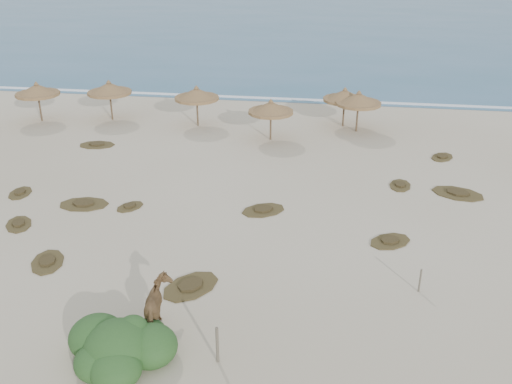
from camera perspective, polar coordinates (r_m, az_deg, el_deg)
ground at (r=23.52m, az=-3.35°, el=-7.86°), size 160.00×160.00×0.00m
ocean at (r=95.28m, az=6.11°, el=17.09°), size 200.00×100.00×0.01m
foam_line at (r=47.27m, az=3.03°, el=9.26°), size 70.00×0.60×0.01m
palapa_0 at (r=43.93m, az=-21.04°, el=9.47°), size 3.90×3.90×2.89m
palapa_1 at (r=42.67m, az=-14.47°, el=9.96°), size 3.69×3.69×2.94m
palapa_2 at (r=40.21m, az=-5.96°, el=9.69°), size 3.36×3.36×2.91m
palapa_3 at (r=37.20m, az=1.49°, el=8.39°), size 3.25×3.25×2.77m
palapa_4 at (r=40.37m, az=8.86°, el=9.48°), size 3.28×3.28×2.81m
palapa_5 at (r=39.39m, az=10.22°, el=9.09°), size 3.50×3.50×2.90m
horse at (r=20.31m, az=-9.71°, el=-11.22°), size 1.37×2.20×1.72m
fence_post_near at (r=18.79m, az=-3.89°, el=-15.01°), size 0.13×0.13×1.35m
fence_post_far at (r=22.86m, az=16.08°, el=-8.50°), size 0.08×0.08×1.00m
bush at (r=19.37m, az=-13.53°, el=-14.88°), size 3.66×3.22×1.64m
scrub_0 at (r=29.11m, az=-22.65°, el=-2.97°), size 1.88×2.13×0.16m
scrub_1 at (r=30.08m, az=-16.84°, el=-1.15°), size 2.68×1.91×0.16m
scrub_2 at (r=29.22m, az=-12.50°, el=-1.42°), size 1.62×1.77×0.16m
scrub_3 at (r=28.19m, az=0.74°, el=-1.80°), size 2.66×2.42×0.16m
scrub_4 at (r=26.15m, az=13.25°, el=-4.79°), size 2.42×2.28×0.16m
scrub_5 at (r=31.77m, az=19.52°, el=-0.12°), size 3.12×2.55×0.16m
scrub_6 at (r=38.19m, az=-15.62°, el=4.58°), size 2.44×1.73×0.16m
scrub_7 at (r=31.85m, az=14.22°, el=0.66°), size 1.39×1.90×0.16m
scrub_8 at (r=32.47m, az=-22.52°, el=-0.07°), size 1.33×1.83×0.16m
scrub_9 at (r=22.63m, az=-6.55°, el=-9.32°), size 2.77×2.98×0.16m
scrub_10 at (r=36.56m, az=18.12°, el=3.35°), size 1.90×2.11×0.16m
scrub_11 at (r=25.51m, az=-20.13°, el=-6.56°), size 1.92×2.37×0.16m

